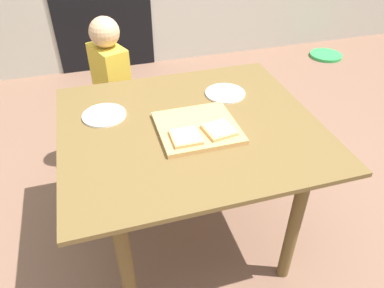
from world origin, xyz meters
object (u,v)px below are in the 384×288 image
plate_white_right (225,93)px  plate_white_left (104,115)px  dining_table (190,146)px  garden_hose_coil (326,55)px  child_left (113,90)px  pizza_slice_near_right (219,130)px  cutting_board (197,128)px  pizza_slice_near_left (186,137)px

plate_white_right → plate_white_left: bearing=-176.9°
dining_table → plate_white_left: plate_white_left is taller
garden_hose_coil → child_left: bearing=-153.7°
pizza_slice_near_right → plate_white_right: size_ratio=0.70×
dining_table → cutting_board: 0.13m
cutting_board → garden_hose_coil: 2.85m
pizza_slice_near_right → plate_white_left: size_ratio=0.70×
plate_white_right → child_left: 0.73m
dining_table → child_left: size_ratio=1.12×
pizza_slice_near_right → child_left: bearing=114.0°
plate_white_right → garden_hose_coil: bearing=42.4°
plate_white_left → pizza_slice_near_left: bearing=-44.6°
plate_white_left → garden_hose_coil: 3.00m
plate_white_right → garden_hose_coil: plate_white_right is taller
cutting_board → child_left: (-0.29, 0.75, -0.17)m
pizza_slice_near_right → child_left: (-0.36, 0.81, -0.18)m
pizza_slice_near_left → garden_hose_coil: size_ratio=0.37×
plate_white_left → garden_hose_coil: plate_white_left is taller
pizza_slice_near_right → plate_white_left: bearing=147.3°
plate_white_right → cutting_board: bearing=-131.3°
plate_white_left → cutting_board: bearing=-30.7°
pizza_slice_near_right → garden_hose_coil: (1.94, 1.95, -0.73)m
pizza_slice_near_right → child_left: child_left is taller
pizza_slice_near_left → garden_hose_coil: 2.96m
dining_table → pizza_slice_near_left: pizza_slice_near_left is taller
dining_table → plate_white_left: size_ratio=5.69×
dining_table → cutting_board: cutting_board is taller
cutting_board → child_left: child_left is taller
dining_table → plate_white_left: 0.41m
plate_white_right → pizza_slice_near_left: bearing=-131.9°
plate_white_right → child_left: child_left is taller
pizza_slice_near_left → child_left: (-0.22, 0.82, -0.18)m
pizza_slice_near_right → garden_hose_coil: bearing=45.2°
pizza_slice_near_right → plate_white_left: pizza_slice_near_right is taller
plate_white_right → garden_hose_coil: 2.53m
dining_table → garden_hose_coil: dining_table is taller
dining_table → cutting_board: bearing=-64.3°
cutting_board → plate_white_left: 0.43m
plate_white_left → child_left: bearing=81.5°
plate_white_left → plate_white_right: size_ratio=1.00×
cutting_board → pizza_slice_near_left: (-0.07, -0.07, 0.02)m
cutting_board → pizza_slice_near_right: pizza_slice_near_right is taller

